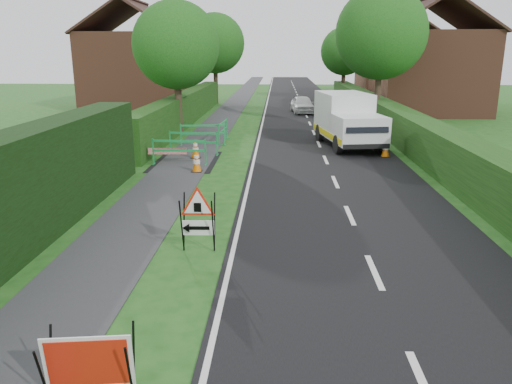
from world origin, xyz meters
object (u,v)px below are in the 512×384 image
object	(u,v)px
triangle_sign	(196,214)
red_rect_sign	(88,364)
works_van	(347,119)
hatchback_car	(302,104)

from	to	relation	value
triangle_sign	red_rect_sign	bearing A→B (deg)	-97.80
works_van	triangle_sign	bearing A→B (deg)	-119.83
red_rect_sign	hatchback_car	bearing A→B (deg)	75.41
red_rect_sign	works_van	distance (m)	18.42
triangle_sign	works_van	world-z (taller)	works_van
red_rect_sign	triangle_sign	size ratio (longest dim) A/B	0.91
triangle_sign	hatchback_car	bearing A→B (deg)	81.17
triangle_sign	hatchback_car	xyz separation A→B (m)	(3.42, 25.71, -0.25)
red_rect_sign	hatchback_car	size ratio (longest dim) A/B	0.32
hatchback_car	triangle_sign	bearing A→B (deg)	-103.16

